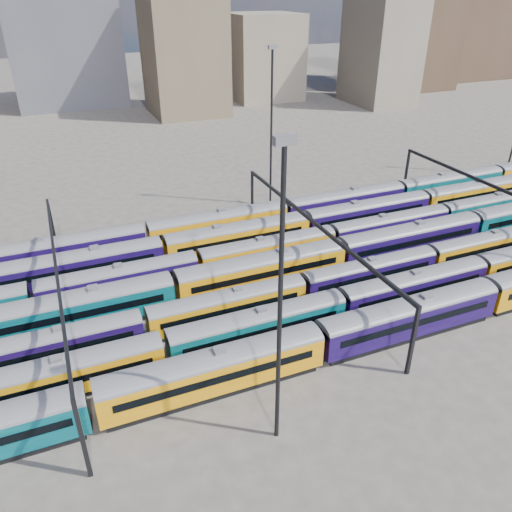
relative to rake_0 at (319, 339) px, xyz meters
name	(u,v)px	position (x,y,z in m)	size (l,w,h in m)	color
ground	(239,292)	(-2.78, 15.00, -2.81)	(500.00, 500.00, 0.00)	#47423C
rake_0	(319,339)	(0.00, 0.00, 0.00)	(130.34, 3.18, 5.36)	black
rake_1	(164,347)	(-14.33, 5.00, -0.26)	(118.80, 2.90, 4.87)	black
rake_2	(228,303)	(-5.94, 10.00, -0.41)	(130.28, 2.72, 4.57)	black
rake_3	(340,251)	(11.51, 15.00, 0.06)	(133.19, 3.25, 5.48)	black
rake_4	(119,277)	(-16.26, 20.00, -0.29)	(136.75, 2.86, 4.80)	black
rake_5	(163,248)	(-9.71, 25.00, -0.05)	(127.97, 3.12, 5.26)	black
rake_6	(285,210)	(10.60, 30.00, -0.03)	(128.77, 3.14, 5.29)	black
gantry_1	(58,278)	(-22.78, 15.00, 3.97)	(0.35, 40.35, 8.03)	black
gantry_2	(313,229)	(7.22, 15.00, 3.97)	(0.35, 40.35, 8.03)	black
gantry_3	(496,195)	(37.22, 15.00, 3.97)	(0.35, 40.35, 8.03)	black
mast_2	(280,297)	(-7.78, -7.00, 11.16)	(1.40, 0.50, 25.60)	black
mast_3	(271,124)	(12.22, 39.00, 11.16)	(1.40, 0.50, 25.60)	black
skyline	(411,25)	(101.96, 120.73, 18.02)	(399.22, 60.48, 50.03)	#665B4C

